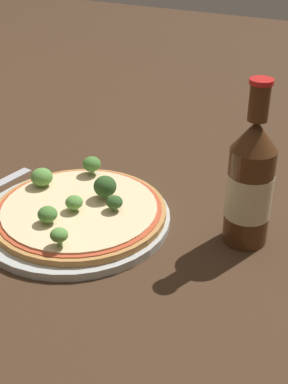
% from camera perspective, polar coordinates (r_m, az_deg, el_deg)
% --- Properties ---
extents(ground_plane, '(3.00, 3.00, 0.00)m').
position_cam_1_polar(ground_plane, '(0.79, -7.29, -3.56)').
color(ground_plane, '#3D2819').
extents(plate, '(0.28, 0.28, 0.01)m').
position_cam_1_polar(plate, '(0.80, -7.34, -2.79)').
color(plate, '#B2B7B2').
rests_on(plate, ground_plane).
extents(pizza, '(0.25, 0.25, 0.01)m').
position_cam_1_polar(pizza, '(0.79, -6.83, -1.98)').
color(pizza, '#B77F42').
rests_on(pizza, plate).
extents(broccoli_floret_0, '(0.03, 0.03, 0.03)m').
position_cam_1_polar(broccoli_floret_0, '(0.84, -10.86, 1.58)').
color(broccoli_floret_0, '#7A9E5B').
rests_on(broccoli_floret_0, pizza).
extents(broccoli_floret_1, '(0.02, 0.02, 0.03)m').
position_cam_1_polar(broccoli_floret_1, '(0.70, -9.04, -4.59)').
color(broccoli_floret_1, '#7A9E5B').
rests_on(broccoli_floret_1, pizza).
extents(broccoli_floret_2, '(0.03, 0.03, 0.03)m').
position_cam_1_polar(broccoli_floret_2, '(0.86, -5.60, 2.97)').
color(broccoli_floret_2, '#7A9E5B').
rests_on(broccoli_floret_2, pizza).
extents(broccoli_floret_3, '(0.03, 0.03, 0.02)m').
position_cam_1_polar(broccoli_floret_3, '(0.75, -10.25, -2.36)').
color(broccoli_floret_3, '#7A9E5B').
rests_on(broccoli_floret_3, pizza).
extents(broccoli_floret_4, '(0.03, 0.03, 0.04)m').
position_cam_1_polar(broccoli_floret_4, '(0.79, -4.18, 0.59)').
color(broccoli_floret_4, '#7A9E5B').
rests_on(broccoli_floret_4, pizza).
extents(broccoli_floret_5, '(0.03, 0.03, 0.02)m').
position_cam_1_polar(broccoli_floret_5, '(0.77, -7.67, -1.03)').
color(broccoli_floret_5, '#7A9E5B').
rests_on(broccoli_floret_5, pizza).
extents(broccoli_floret_6, '(0.02, 0.02, 0.02)m').
position_cam_1_polar(broccoli_floret_6, '(0.77, -3.17, -1.11)').
color(broccoli_floret_6, '#7A9E5B').
rests_on(broccoli_floret_6, pizza).
extents(beer_bottle, '(0.06, 0.06, 0.23)m').
position_cam_1_polar(beer_bottle, '(0.72, 11.24, 0.91)').
color(beer_bottle, '#472814').
rests_on(beer_bottle, ground_plane).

